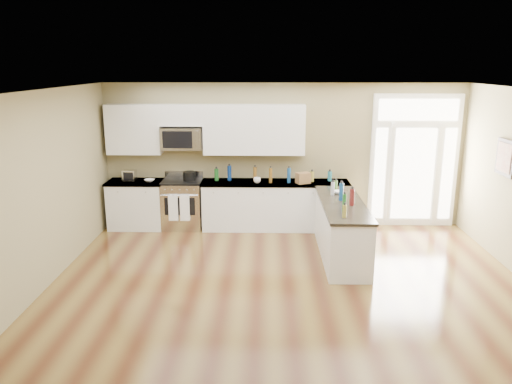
# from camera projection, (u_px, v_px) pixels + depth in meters

# --- Properties ---
(ground) EXTENTS (8.00, 8.00, 0.00)m
(ground) POSITION_uv_depth(u_px,v_px,m) (292.00, 321.00, 6.28)
(ground) COLOR #4B2815
(room_shell) EXTENTS (8.00, 8.00, 8.00)m
(room_shell) POSITION_uv_depth(u_px,v_px,m) (294.00, 190.00, 5.85)
(room_shell) COLOR #8B8058
(room_shell) RESTS_ON ground
(back_cabinet_left) EXTENTS (1.10, 0.66, 0.94)m
(back_cabinet_left) POSITION_uv_depth(u_px,v_px,m) (137.00, 206.00, 9.80)
(back_cabinet_left) COLOR white
(back_cabinet_left) RESTS_ON ground
(back_cabinet_right) EXTENTS (2.85, 0.66, 0.94)m
(back_cabinet_right) POSITION_uv_depth(u_px,v_px,m) (275.00, 207.00, 9.74)
(back_cabinet_right) COLOR white
(back_cabinet_right) RESTS_ON ground
(peninsula_cabinet) EXTENTS (0.69, 2.32, 0.94)m
(peninsula_cabinet) POSITION_uv_depth(u_px,v_px,m) (341.00, 231.00, 8.32)
(peninsula_cabinet) COLOR white
(peninsula_cabinet) RESTS_ON ground
(upper_cabinet_left) EXTENTS (1.04, 0.33, 0.95)m
(upper_cabinet_left) POSITION_uv_depth(u_px,v_px,m) (134.00, 129.00, 9.57)
(upper_cabinet_left) COLOR white
(upper_cabinet_left) RESTS_ON room_shell
(upper_cabinet_right) EXTENTS (1.94, 0.33, 0.95)m
(upper_cabinet_right) POSITION_uv_depth(u_px,v_px,m) (254.00, 130.00, 9.52)
(upper_cabinet_right) COLOR white
(upper_cabinet_right) RESTS_ON room_shell
(upper_cabinet_short) EXTENTS (0.82, 0.33, 0.40)m
(upper_cabinet_short) POSITION_uv_depth(u_px,v_px,m) (182.00, 115.00, 9.48)
(upper_cabinet_short) COLOR white
(upper_cabinet_short) RESTS_ON room_shell
(microwave) EXTENTS (0.78, 0.41, 0.42)m
(microwave) POSITION_uv_depth(u_px,v_px,m) (182.00, 138.00, 9.56)
(microwave) COLOR silver
(microwave) RESTS_ON room_shell
(entry_door) EXTENTS (1.70, 0.10, 2.60)m
(entry_door) POSITION_uv_depth(u_px,v_px,m) (414.00, 161.00, 9.73)
(entry_door) COLOR white
(entry_door) RESTS_ON ground
(wall_art_near) EXTENTS (0.05, 0.58, 0.58)m
(wall_art_near) POSITION_uv_depth(u_px,v_px,m) (505.00, 158.00, 7.91)
(wall_art_near) COLOR black
(wall_art_near) RESTS_ON room_shell
(kitchen_range) EXTENTS (0.76, 0.68, 1.08)m
(kitchen_range) POSITION_uv_depth(u_px,v_px,m) (183.00, 204.00, 9.77)
(kitchen_range) COLOR silver
(kitchen_range) RESTS_ON ground
(stockpot) EXTENTS (0.31, 0.31, 0.19)m
(stockpot) POSITION_uv_depth(u_px,v_px,m) (189.00, 176.00, 9.66)
(stockpot) COLOR black
(stockpot) RESTS_ON kitchen_range
(toaster_oven) EXTENTS (0.26, 0.21, 0.21)m
(toaster_oven) POSITION_uv_depth(u_px,v_px,m) (130.00, 175.00, 9.70)
(toaster_oven) COLOR silver
(toaster_oven) RESTS_ON back_cabinet_left
(cardboard_box) EXTENTS (0.30, 0.27, 0.20)m
(cardboard_box) POSITION_uv_depth(u_px,v_px,m) (303.00, 178.00, 9.46)
(cardboard_box) COLOR brown
(cardboard_box) RESTS_ON back_cabinet_right
(bowl_left) EXTENTS (0.24, 0.24, 0.04)m
(bowl_left) POSITION_uv_depth(u_px,v_px,m) (150.00, 180.00, 9.62)
(bowl_left) COLOR white
(bowl_left) RESTS_ON back_cabinet_left
(bowl_peninsula) EXTENTS (0.18, 0.18, 0.05)m
(bowl_peninsula) POSITION_uv_depth(u_px,v_px,m) (338.00, 192.00, 8.73)
(bowl_peninsula) COLOR white
(bowl_peninsula) RESTS_ON peninsula_cabinet
(cup_counter) EXTENTS (0.17, 0.17, 0.11)m
(cup_counter) POSITION_uv_depth(u_px,v_px,m) (257.00, 180.00, 9.50)
(cup_counter) COLOR white
(cup_counter) RESTS_ON back_cabinet_right
(counter_bottles) EXTENTS (2.43, 2.46, 0.29)m
(counter_bottles) POSITION_uv_depth(u_px,v_px,m) (296.00, 183.00, 8.99)
(counter_bottles) COLOR #19591E
(counter_bottles) RESTS_ON back_cabinet_right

